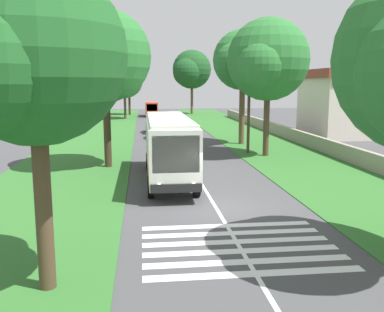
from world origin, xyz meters
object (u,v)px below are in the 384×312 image
(roadside_tree_left_2, at_px, (30,60))
(trailing_car_3, at_px, (174,116))
(utility_pole, at_px, (249,97))
(roadside_tree_right_0, at_px, (266,62))
(roadside_tree_right_2, at_px, (241,62))
(roadside_tree_left_3, at_px, (103,59))
(coach_bus, at_px, (169,144))
(roadside_tree_left_0, at_px, (128,80))
(trailing_car_0, at_px, (158,132))
(trailing_car_2, at_px, (179,120))
(roadside_building, at_px, (353,103))
(trailing_car_1, at_px, (153,127))
(roadside_tree_left_1, at_px, (124,81))
(roadside_tree_right_3, at_px, (191,71))
(trailing_minibus_0, at_px, (151,107))

(roadside_tree_left_2, bearing_deg, trailing_car_3, -7.93)
(roadside_tree_left_2, xyz_separation_m, utility_pole, (22.67, -11.43, -1.66))
(roadside_tree_right_0, xyz_separation_m, roadside_tree_right_2, (6.83, 0.42, 0.30))
(roadside_tree_left_3, xyz_separation_m, utility_pole, (4.64, -11.11, -2.69))
(coach_bus, xyz_separation_m, roadside_tree_left_0, (55.09, 3.86, 4.21))
(coach_bus, xyz_separation_m, roadside_tree_left_3, (4.69, 4.02, 5.15))
(trailing_car_3, bearing_deg, trailing_car_0, 171.56)
(coach_bus, distance_m, trailing_car_2, 35.67)
(roadside_building, bearing_deg, trailing_car_3, 38.64)
(trailing_car_1, height_order, roadside_building, roadside_building)
(roadside_tree_left_2, xyz_separation_m, roadside_tree_left_3, (18.03, -0.33, 1.03))
(roadside_tree_left_1, distance_m, roadside_tree_right_2, 33.18)
(roadside_tree_right_3, bearing_deg, trailing_car_1, 165.63)
(trailing_car_0, bearing_deg, roadside_tree_left_1, 9.87)
(roadside_tree_right_2, height_order, roadside_tree_right_3, roadside_tree_right_3)
(trailing_car_1, relative_size, roadside_tree_right_3, 0.36)
(trailing_car_1, distance_m, roadside_tree_right_3, 32.18)
(coach_bus, distance_m, roadside_tree_right_3, 56.71)
(roadside_tree_left_1, xyz_separation_m, roadside_tree_right_3, (10.25, -11.89, 1.93))
(roadside_tree_right_3, height_order, utility_pole, roadside_tree_right_3)
(roadside_tree_left_1, height_order, roadside_tree_left_3, roadside_tree_left_3)
(roadside_tree_left_0, relative_size, roadside_tree_right_0, 0.85)
(utility_pole, bearing_deg, roadside_tree_left_1, 17.48)
(trailing_car_1, height_order, roadside_tree_right_3, roadside_tree_right_3)
(roadside_tree_right_2, height_order, roadside_building, roadside_tree_right_2)
(trailing_car_2, bearing_deg, trailing_car_0, 167.14)
(trailing_car_1, relative_size, roadside_building, 0.43)
(trailing_car_0, bearing_deg, roadside_building, -90.62)
(trailing_car_0, height_order, trailing_car_2, same)
(trailing_minibus_0, height_order, roadside_tree_right_0, roadside_tree_right_0)
(roadside_tree_left_1, xyz_separation_m, roadside_building, (-25.82, -25.65, -2.47))
(roadside_tree_left_3, relative_size, roadside_tree_right_3, 0.89)
(roadside_tree_left_3, distance_m, utility_pole, 12.33)
(trailing_car_0, bearing_deg, trailing_minibus_0, -0.04)
(roadside_tree_left_3, xyz_separation_m, roadside_tree_right_2, (10.03, -11.61, 0.33))
(trailing_car_3, bearing_deg, roadside_tree_right_3, -16.91)
(roadside_tree_right_2, relative_size, roadside_tree_right_3, 0.90)
(utility_pole, bearing_deg, roadside_tree_right_2, -5.39)
(trailing_car_2, distance_m, roadside_tree_left_3, 32.38)
(roadside_tree_left_0, bearing_deg, roadside_building, -144.49)
(trailing_car_3, distance_m, roadside_tree_left_3, 38.84)
(roadside_tree_left_2, bearing_deg, roadside_tree_right_2, -23.05)
(trailing_minibus_0, relative_size, roadside_tree_right_3, 0.51)
(trailing_car_0, relative_size, roadside_building, 0.43)
(trailing_car_3, relative_size, trailing_minibus_0, 0.72)
(trailing_car_1, xyz_separation_m, trailing_minibus_0, (25.56, -0.35, 0.88))
(trailing_minibus_0, bearing_deg, roadside_tree_right_0, -169.66)
(trailing_car_2, xyz_separation_m, trailing_car_3, (6.79, 0.22, 0.00))
(roadside_tree_left_3, bearing_deg, roadside_tree_left_0, -0.18)
(utility_pole, bearing_deg, trailing_car_3, 6.40)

